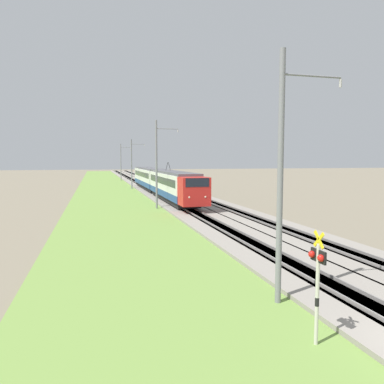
# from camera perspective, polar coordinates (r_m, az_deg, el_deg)

# --- Properties ---
(ballast_main) EXTENTS (240.00, 4.40, 0.30)m
(ballast_main) POSITION_cam_1_polar(r_m,az_deg,el_deg) (58.69, -5.40, -0.24)
(ballast_main) COLOR gray
(ballast_main) RESTS_ON ground
(ballast_adjacent) EXTENTS (240.00, 4.40, 0.30)m
(ballast_adjacent) POSITION_cam_1_polar(r_m,az_deg,el_deg) (59.52, -1.36, -0.15)
(ballast_adjacent) COLOR gray
(ballast_adjacent) RESTS_ON ground
(track_main) EXTENTS (240.00, 1.57, 0.45)m
(track_main) POSITION_cam_1_polar(r_m,az_deg,el_deg) (58.69, -5.40, -0.23)
(track_main) COLOR #4C4238
(track_main) RESTS_ON ground
(track_adjacent) EXTENTS (240.00, 1.57, 0.45)m
(track_adjacent) POSITION_cam_1_polar(r_m,az_deg,el_deg) (59.52, -1.36, -0.14)
(track_adjacent) COLOR #4C4238
(track_adjacent) RESTS_ON ground
(grass_verge) EXTENTS (240.00, 11.94, 0.12)m
(grass_verge) POSITION_cam_1_polar(r_m,az_deg,el_deg) (58.02, -11.77, -0.47)
(grass_verge) COLOR olive
(grass_verge) RESTS_ON ground
(passenger_train) EXTENTS (42.33, 2.90, 5.10)m
(passenger_train) POSITION_cam_1_polar(r_m,az_deg,el_deg) (56.15, -5.03, 1.82)
(passenger_train) COLOR red
(passenger_train) RESTS_ON ground
(crossing_signal_near) EXTENTS (0.70, 0.23, 3.45)m
(crossing_signal_near) POSITION_cam_1_polar(r_m,az_deg,el_deg) (11.53, 18.55, -12.25)
(crossing_signal_near) COLOR beige
(crossing_signal_near) RESTS_ON ground
(catenary_mast_near) EXTENTS (0.22, 2.56, 9.41)m
(catenary_mast_near) POSITION_cam_1_polar(r_m,az_deg,el_deg) (14.05, 13.49, 2.31)
(catenary_mast_near) COLOR slate
(catenary_mast_near) RESTS_ON ground
(catenary_mast_mid) EXTENTS (0.22, 2.56, 9.70)m
(catenary_mast_mid) POSITION_cam_1_polar(r_m,az_deg,el_deg) (40.98, -5.37, 4.30)
(catenary_mast_mid) COLOR slate
(catenary_mast_mid) RESTS_ON ground
(catenary_mast_far) EXTENTS (0.22, 2.56, 9.14)m
(catenary_mast_far) POSITION_cam_1_polar(r_m,az_deg,el_deg) (68.82, -9.15, 4.29)
(catenary_mast_far) COLOR slate
(catenary_mast_far) RESTS_ON ground
(catenary_mast_distant) EXTENTS (0.22, 2.56, 9.42)m
(catenary_mast_distant) POSITION_cam_1_polar(r_m,az_deg,el_deg) (96.79, -10.76, 4.53)
(catenary_mast_distant) COLOR slate
(catenary_mast_distant) RESTS_ON ground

